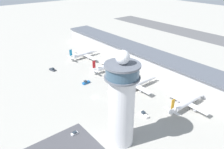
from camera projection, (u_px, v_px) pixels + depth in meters
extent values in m
plane|color=#9E9B93|center=(95.00, 97.00, 158.69)|extent=(1000.00, 1000.00, 0.00)
cube|color=#B2B2B7|center=(159.00, 65.00, 195.30)|extent=(273.50, 22.00, 13.40)
cube|color=#4C515B|center=(160.00, 57.00, 192.02)|extent=(273.50, 25.00, 1.60)
cylinder|color=silver|center=(121.00, 112.00, 110.22)|extent=(13.00, 13.00, 38.16)
cylinder|color=#565B66|center=(122.00, 77.00, 101.68)|extent=(17.16, 17.16, 0.80)
cylinder|color=#334C60|center=(122.00, 71.00, 100.34)|extent=(15.78, 15.78, 5.32)
cylinder|color=#565B66|center=(122.00, 65.00, 98.96)|extent=(17.16, 17.16, 1.00)
sphere|color=white|center=(123.00, 57.00, 97.29)|extent=(6.60, 6.60, 6.60)
cylinder|color=white|center=(84.00, 54.00, 227.15)|extent=(5.05, 24.28, 3.97)
cone|color=white|center=(94.00, 51.00, 235.40)|extent=(4.13, 3.75, 3.97)
cone|color=white|center=(72.00, 57.00, 218.54)|extent=(3.78, 4.92, 3.57)
cube|color=white|center=(84.00, 54.00, 227.74)|extent=(39.75, 6.18, 0.44)
cylinder|color=#A8A8B2|center=(81.00, 53.00, 234.45)|extent=(2.38, 4.46, 2.18)
cylinder|color=#A8A8B2|center=(90.00, 57.00, 223.26)|extent=(2.38, 4.46, 2.18)
cube|color=#197FB2|center=(71.00, 53.00, 215.71)|extent=(0.43, 2.81, 6.35)
cube|color=white|center=(71.00, 57.00, 217.56)|extent=(11.19, 2.50, 0.24)
cylinder|color=black|center=(92.00, 54.00, 234.95)|extent=(0.28, 0.28, 2.10)
cylinder|color=black|center=(85.00, 57.00, 226.42)|extent=(0.28, 0.28, 2.10)
cylinder|color=black|center=(82.00, 56.00, 230.16)|extent=(0.28, 0.28, 2.10)
cylinder|color=silver|center=(110.00, 66.00, 199.10)|extent=(6.00, 26.14, 4.24)
cone|color=silver|center=(123.00, 62.00, 206.76)|extent=(4.49, 4.09, 4.24)
cone|color=silver|center=(95.00, 70.00, 191.11)|extent=(4.15, 5.33, 3.81)
cube|color=silver|center=(110.00, 66.00, 199.69)|extent=(34.47, 6.74, 0.44)
cylinder|color=#A8A8B2|center=(107.00, 65.00, 206.06)|extent=(2.64, 4.81, 2.33)
cylinder|color=#A8A8B2|center=(116.00, 70.00, 195.47)|extent=(2.64, 4.81, 2.33)
cube|color=red|center=(94.00, 64.00, 188.17)|extent=(0.49, 2.81, 6.78)
cube|color=silver|center=(94.00, 70.00, 190.19)|extent=(11.97, 2.81, 0.24)
cylinder|color=black|center=(120.00, 66.00, 206.55)|extent=(0.28, 0.28, 2.12)
cylinder|color=black|center=(111.00, 70.00, 198.16)|extent=(0.28, 0.28, 2.12)
cylinder|color=black|center=(108.00, 68.00, 202.53)|extent=(0.28, 0.28, 2.12)
cylinder|color=white|center=(135.00, 85.00, 166.55)|extent=(3.95, 36.67, 3.93)
cone|color=white|center=(152.00, 77.00, 177.92)|extent=(3.93, 3.54, 3.93)
cone|color=white|center=(114.00, 94.00, 154.85)|extent=(3.54, 4.71, 3.53)
cube|color=white|center=(135.00, 85.00, 167.27)|extent=(31.26, 4.42, 0.44)
cylinder|color=#A8A8B2|center=(130.00, 83.00, 172.94)|extent=(2.16, 4.32, 2.16)
cylinder|color=#A8A8B2|center=(142.00, 90.00, 163.77)|extent=(2.16, 4.32, 2.16)
cube|color=#197FB2|center=(113.00, 88.00, 152.08)|extent=(0.30, 2.80, 6.28)
cube|color=white|center=(112.00, 94.00, 153.92)|extent=(10.99, 2.01, 0.24)
cylinder|color=black|center=(150.00, 82.00, 177.60)|extent=(0.28, 0.28, 2.29)
cylinder|color=black|center=(137.00, 90.00, 165.96)|extent=(0.28, 0.28, 2.29)
cylinder|color=black|center=(132.00, 87.00, 169.80)|extent=(0.28, 0.28, 2.29)
cylinder|color=white|center=(187.00, 102.00, 144.67)|extent=(4.38, 24.89, 4.11)
cone|color=white|center=(199.00, 95.00, 152.62)|extent=(4.15, 3.74, 4.11)
cone|color=white|center=(173.00, 111.00, 136.37)|extent=(3.75, 4.97, 3.70)
cube|color=white|center=(187.00, 103.00, 145.26)|extent=(31.24, 4.74, 0.44)
cylinder|color=#A8A8B2|center=(180.00, 100.00, 150.98)|extent=(2.31, 4.55, 2.26)
cylinder|color=#A8A8B2|center=(197.00, 108.00, 141.74)|extent=(2.31, 4.55, 2.26)
cube|color=orange|center=(173.00, 104.00, 133.48)|extent=(0.33, 2.80, 6.58)
cube|color=white|center=(172.00, 111.00, 135.42)|extent=(11.53, 2.12, 0.24)
cylinder|color=black|center=(196.00, 101.00, 152.31)|extent=(0.28, 0.28, 2.20)
cylinder|color=black|center=(190.00, 108.00, 143.85)|extent=(0.28, 0.28, 2.20)
cylinder|color=black|center=(182.00, 105.00, 147.91)|extent=(0.28, 0.28, 2.20)
cube|color=black|center=(86.00, 83.00, 177.38)|extent=(2.82, 5.60, 0.12)
cube|color=#195699|center=(86.00, 83.00, 177.08)|extent=(3.00, 6.63, 1.50)
cube|color=#232D38|center=(85.00, 81.00, 176.08)|extent=(2.35, 2.11, 1.23)
cube|color=black|center=(52.00, 70.00, 199.84)|extent=(5.82, 3.71, 0.12)
cube|color=#2D333D|center=(52.00, 70.00, 199.54)|extent=(6.83, 4.06, 1.50)
cube|color=#232D38|center=(53.00, 69.00, 198.59)|extent=(2.42, 2.65, 1.23)
cube|color=black|center=(144.00, 116.00, 138.26)|extent=(6.36, 2.85, 0.12)
cube|color=silver|center=(144.00, 115.00, 137.94)|extent=(7.53, 3.07, 1.59)
cube|color=#232D38|center=(143.00, 113.00, 137.86)|extent=(2.40, 2.25, 1.30)
cube|color=black|center=(75.00, 134.00, 123.20)|extent=(1.86, 3.42, 0.12)
cube|color=silver|center=(75.00, 133.00, 123.05)|extent=(1.95, 4.07, 0.81)
cube|color=#232D38|center=(75.00, 132.00, 122.78)|extent=(1.69, 2.25, 0.67)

